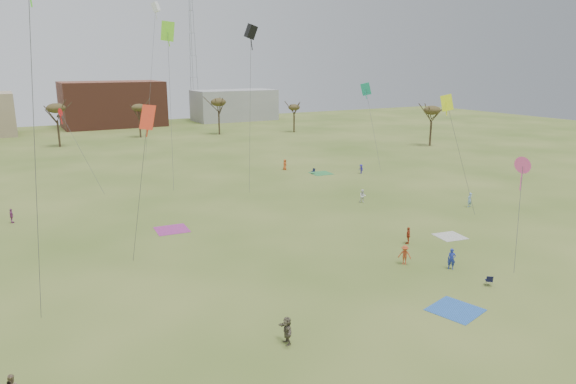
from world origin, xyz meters
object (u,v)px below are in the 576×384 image
spectator_fore_a (408,235)px  camp_chair_right (313,172)px  flyer_near_right (452,259)px  radio_tower (193,55)px  camp_chair_center (489,282)px

spectator_fore_a → camp_chair_right: bearing=-150.2°
flyer_near_right → spectator_fore_a: (1.10, 6.60, -0.07)m
camp_chair_right → radio_tower: size_ratio=0.02×
camp_chair_center → camp_chair_right: (9.94, 42.35, 0.00)m
flyer_near_right → spectator_fore_a: bearing=125.9°
flyer_near_right → radio_tower: radio_tower is taller
flyer_near_right → camp_chair_right: size_ratio=2.06×
spectator_fore_a → radio_tower: 120.20m
flyer_near_right → camp_chair_right: bearing=120.8°
radio_tower → flyer_near_right: bearing=-99.3°
flyer_near_right → camp_chair_center: 3.93m
camp_chair_right → radio_tower: radio_tower is taller
spectator_fore_a → camp_chair_right: (8.89, 31.88, -0.57)m
flyer_near_right → radio_tower: (20.27, 123.83, 18.31)m
camp_chair_right → radio_tower: (10.28, 85.35, 18.95)m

